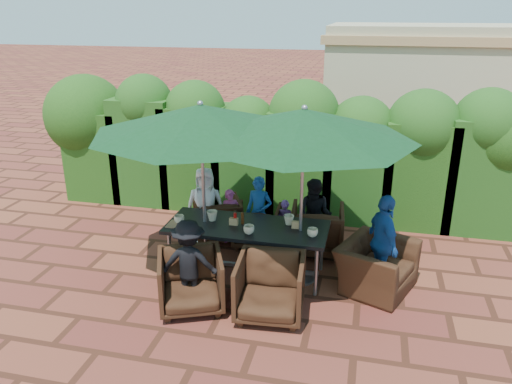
% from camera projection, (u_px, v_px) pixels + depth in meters
% --- Properties ---
extents(ground, '(80.00, 80.00, 0.00)m').
position_uv_depth(ground, '(244.00, 268.00, 7.33)').
color(ground, brown).
rests_on(ground, ground).
extents(dining_table, '(2.24, 0.90, 0.75)m').
position_uv_depth(dining_table, '(247.00, 231.00, 6.94)').
color(dining_table, black).
rests_on(dining_table, ground).
extents(umbrella_left, '(2.96, 2.96, 2.46)m').
position_uv_depth(umbrella_left, '(201.00, 119.00, 6.54)').
color(umbrella_left, gray).
rests_on(umbrella_left, ground).
extents(umbrella_right, '(2.88, 2.88, 2.46)m').
position_uv_depth(umbrella_right, '(304.00, 124.00, 6.26)').
color(umbrella_right, gray).
rests_on(umbrella_right, ground).
extents(chair_far_left, '(0.95, 0.93, 0.75)m').
position_uv_depth(chair_far_left, '(218.00, 217.00, 8.16)').
color(chair_far_left, black).
rests_on(chair_far_left, ground).
extents(chair_far_mid, '(0.73, 0.69, 0.72)m').
position_uv_depth(chair_far_mid, '(257.00, 224.00, 7.92)').
color(chair_far_mid, black).
rests_on(chair_far_mid, ground).
extents(chair_far_right, '(0.85, 0.80, 0.81)m').
position_uv_depth(chair_far_right, '(317.00, 227.00, 7.69)').
color(chair_far_right, black).
rests_on(chair_far_right, ground).
extents(chair_near_left, '(1.01, 0.98, 0.81)m').
position_uv_depth(chair_near_left, '(191.00, 279.00, 6.24)').
color(chair_near_left, black).
rests_on(chair_near_left, ground).
extents(chair_near_right, '(0.87, 0.82, 0.84)m').
position_uv_depth(chair_near_right, '(270.00, 285.00, 6.07)').
color(chair_near_right, black).
rests_on(chair_near_right, ground).
extents(chair_end_right, '(0.98, 1.17, 0.87)m').
position_uv_depth(chair_end_right, '(377.00, 259.00, 6.66)').
color(chair_end_right, black).
rests_on(chair_end_right, ground).
extents(adult_far_left, '(0.69, 0.50, 1.25)m').
position_uv_depth(adult_far_left, '(205.00, 206.00, 7.94)').
color(adult_far_left, white).
rests_on(adult_far_left, ground).
extents(adult_far_mid, '(0.45, 0.38, 1.16)m').
position_uv_depth(adult_far_mid, '(259.00, 213.00, 7.79)').
color(adult_far_mid, '#1B4C97').
rests_on(adult_far_mid, ground).
extents(adult_far_right, '(0.62, 0.46, 1.16)m').
position_uv_depth(adult_far_right, '(315.00, 216.00, 7.68)').
color(adult_far_right, black).
rests_on(adult_far_right, ground).
extents(adult_near_left, '(0.78, 0.45, 1.15)m').
position_uv_depth(adult_near_left, '(189.00, 263.00, 6.27)').
color(adult_near_left, black).
rests_on(adult_near_left, ground).
extents(adult_end_right, '(0.67, 0.87, 1.33)m').
position_uv_depth(adult_end_right, '(383.00, 242.00, 6.62)').
color(adult_end_right, '#1B4C97').
rests_on(adult_end_right, ground).
extents(child_left, '(0.40, 0.37, 0.89)m').
position_uv_depth(child_left, '(231.00, 216.00, 8.01)').
color(child_left, '#C1448E').
rests_on(child_left, ground).
extents(child_right, '(0.29, 0.24, 0.78)m').
position_uv_depth(child_right, '(285.00, 224.00, 7.85)').
color(child_right, '#824AA2').
rests_on(child_right, ground).
extents(pedestrian_a, '(1.75, 1.03, 1.77)m').
position_uv_depth(pedestrian_a, '(357.00, 145.00, 10.46)').
color(pedestrian_a, '#227E22').
rests_on(pedestrian_a, ground).
extents(pedestrian_b, '(1.05, 0.94, 1.86)m').
position_uv_depth(pedestrian_b, '(414.00, 142.00, 10.51)').
color(pedestrian_b, '#C1448E').
rests_on(pedestrian_b, ground).
extents(pedestrian_c, '(1.04, 0.55, 1.56)m').
position_uv_depth(pedestrian_c, '(451.00, 152.00, 10.32)').
color(pedestrian_c, '#9999A1').
rests_on(pedestrian_c, ground).
extents(cup_a, '(0.15, 0.15, 0.12)m').
position_uv_depth(cup_a, '(179.00, 219.00, 6.98)').
color(cup_a, beige).
rests_on(cup_a, dining_table).
extents(cup_b, '(0.15, 0.15, 0.14)m').
position_uv_depth(cup_b, '(212.00, 216.00, 7.06)').
color(cup_b, beige).
rests_on(cup_b, dining_table).
extents(cup_c, '(0.15, 0.15, 0.12)m').
position_uv_depth(cup_c, '(249.00, 230.00, 6.65)').
color(cup_c, beige).
rests_on(cup_c, dining_table).
extents(cup_d, '(0.15, 0.15, 0.14)m').
position_uv_depth(cup_d, '(289.00, 220.00, 6.93)').
color(cup_d, beige).
rests_on(cup_d, dining_table).
extents(cup_e, '(0.14, 0.14, 0.11)m').
position_uv_depth(cup_e, '(312.00, 232.00, 6.57)').
color(cup_e, beige).
rests_on(cup_e, dining_table).
extents(ketchup_bottle, '(0.04, 0.04, 0.17)m').
position_uv_depth(ketchup_bottle, '(235.00, 219.00, 6.93)').
color(ketchup_bottle, '#B20C0A').
rests_on(ketchup_bottle, dining_table).
extents(sauce_bottle, '(0.04, 0.04, 0.17)m').
position_uv_depth(sauce_bottle, '(243.00, 218.00, 6.94)').
color(sauce_bottle, '#4C230C').
rests_on(sauce_bottle, dining_table).
extents(serving_tray, '(0.35, 0.25, 0.02)m').
position_uv_depth(serving_tray, '(180.00, 225.00, 6.92)').
color(serving_tray, '#956948').
rests_on(serving_tray, dining_table).
extents(number_block_left, '(0.12, 0.06, 0.10)m').
position_uv_depth(number_block_left, '(234.00, 221.00, 6.93)').
color(number_block_left, tan).
rests_on(number_block_left, dining_table).
extents(number_block_right, '(0.12, 0.06, 0.10)m').
position_uv_depth(number_block_right, '(296.00, 225.00, 6.82)').
color(number_block_right, tan).
rests_on(number_block_right, dining_table).
extents(hedge_wall, '(9.10, 1.60, 2.46)m').
position_uv_depth(hedge_wall, '(275.00, 141.00, 8.98)').
color(hedge_wall, '#13360E').
rests_on(hedge_wall, ground).
extents(building, '(6.20, 3.08, 3.20)m').
position_uv_depth(building, '(450.00, 92.00, 12.40)').
color(building, '#B7AE88').
rests_on(building, ground).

